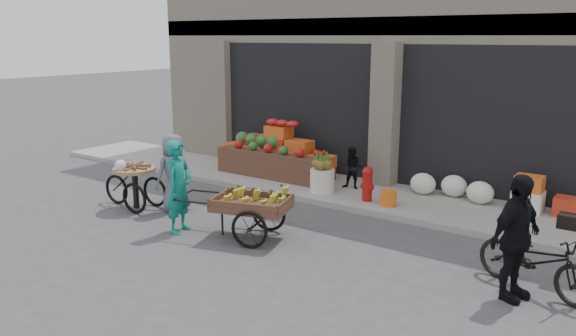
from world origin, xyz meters
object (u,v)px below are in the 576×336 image
Objects in this scene: fire_hydrant at (367,183)px; vendor_grey at (174,173)px; cyclist at (516,238)px; seated_person at (353,168)px; pineapple_bin at (322,180)px; vendor_woman at (179,187)px; orange_bucket at (388,198)px; bicycle at (536,260)px; tricycle_cart at (135,181)px; banana_cart at (249,202)px.

vendor_grey reaches higher than fire_hydrant.
fire_hydrant is 4.34m from cyclist.
seated_person is 0.55× the size of cyclist.
vendor_woman is at bearing -105.02° from pineapple_bin.
orange_bucket is 0.19× the size of bicycle.
tricycle_cart is (-4.25, -2.74, 0.30)m from orange_bucket.
vendor_woman is at bearing 119.64° from bicycle.
vendor_grey is (-2.97, -2.45, 0.27)m from fire_hydrant.
vendor_woman is (-1.29, -3.92, 0.24)m from seated_person.
orange_bucket is 1.42m from seated_person.
fire_hydrant is 2.92m from banana_cart.
cyclist is at bearing 172.19° from bicycle.
tricycle_cart is at bearing 162.98° from banana_cart.
tricycle_cart is 0.85× the size of cyclist.
orange_bucket is at bearing 74.93° from bicycle.
vendor_grey is at bearing -140.44° from fire_hydrant.
seated_person reaches higher than orange_bucket.
orange_bucket is at bearing -40.26° from seated_person.
bicycle is 1.01× the size of cyclist.
seated_person is at bearing 71.05° from cyclist.
cyclist reaches higher than pineapple_bin.
banana_cart reaches higher than fire_hydrant.
vendor_woman reaches higher than vendor_grey.
seated_person is 5.28m from cyclist.
cyclist is (6.45, -0.12, 0.07)m from vendor_grey.
seated_person is 0.65× the size of tricycle_cart.
pineapple_bin is 3.15m from vendor_grey.
seated_person is at bearing 137.12° from fire_hydrant.
banana_cart is at bearing 92.01° from vendor_grey.
pineapple_bin is 3.46m from vendor_woman.
fire_hydrant is 4.67m from tricycle_cart.
vendor_woman reaches higher than bicycle.
banana_cart is 2.22m from vendor_grey.
bicycle is at bearing -42.87° from seated_person.
tricycle_cart reaches higher than pineapple_bin.
vendor_woman reaches higher than tricycle_cart.
seated_person is at bearing 75.88° from bicycle.
tricycle_cart reaches higher than bicycle.
orange_bucket is at bearing 48.47° from banana_cart.
fire_hydrant is at bearing 32.43° from tricycle_cart.
bicycle is (4.78, -2.23, 0.08)m from pineapple_bin.
fire_hydrant is 0.76× the size of seated_person.
orange_bucket is 3.07m from banana_cart.
vendor_grey is at bearing -145.29° from orange_bucket.
cyclist is at bearing -29.87° from pineapple_bin.
vendor_grey is (-2.19, 0.36, 0.12)m from banana_cart.
seated_person reaches higher than fire_hydrant.
vendor_grey reaches higher than banana_cart.
banana_cart is (0.32, -2.86, 0.28)m from pineapple_bin.
banana_cart is at bearing -82.25° from vendor_woman.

